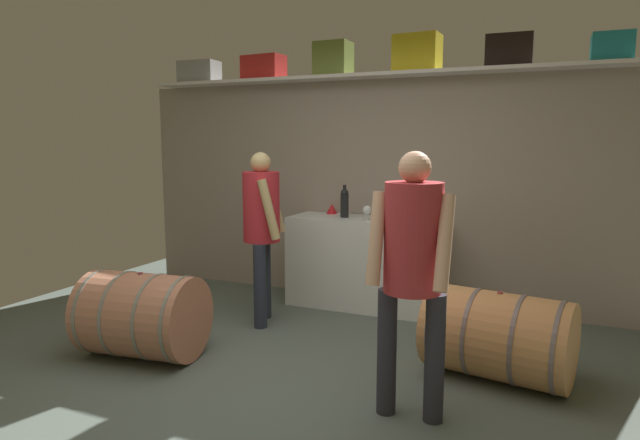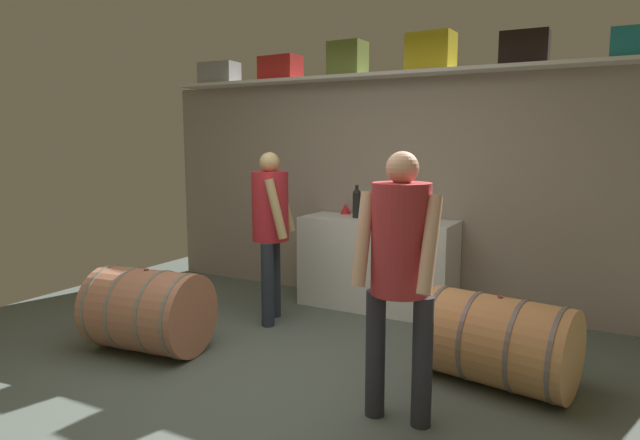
# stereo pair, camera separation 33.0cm
# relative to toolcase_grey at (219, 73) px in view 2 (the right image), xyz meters

# --- Properties ---
(ground_plane) EXTENTS (6.45, 7.87, 0.02)m
(ground_plane) POSITION_rel_toolcase_grey_xyz_m (1.99, -1.60, -2.35)
(ground_plane) COLOR #535D56
(back_wall_panel) EXTENTS (5.25, 0.10, 2.19)m
(back_wall_panel) POSITION_rel_toolcase_grey_xyz_m (1.99, 0.15, -1.24)
(back_wall_panel) COLOR gray
(back_wall_panel) RESTS_ON ground
(high_shelf_board) EXTENTS (4.83, 0.40, 0.03)m
(high_shelf_board) POSITION_rel_toolcase_grey_xyz_m (1.99, 0.00, -0.13)
(high_shelf_board) COLOR silver
(high_shelf_board) RESTS_ON back_wall_panel
(toolcase_grey) EXTENTS (0.44, 0.28, 0.23)m
(toolcase_grey) POSITION_rel_toolcase_grey_xyz_m (0.00, 0.00, 0.00)
(toolcase_grey) COLOR gray
(toolcase_grey) RESTS_ON high_shelf_board
(toolcase_red) EXTENTS (0.44, 0.27, 0.24)m
(toolcase_red) POSITION_rel_toolcase_grey_xyz_m (0.80, 0.00, 0.01)
(toolcase_red) COLOR red
(toolcase_red) RESTS_ON high_shelf_board
(toolcase_olive) EXTENTS (0.35, 0.27, 0.33)m
(toolcase_olive) POSITION_rel_toolcase_grey_xyz_m (1.57, 0.00, 0.05)
(toolcase_olive) COLOR olive
(toolcase_olive) RESTS_ON high_shelf_board
(toolcase_yellow) EXTENTS (0.42, 0.28, 0.33)m
(toolcase_yellow) POSITION_rel_toolcase_grey_xyz_m (2.40, 0.00, 0.05)
(toolcase_yellow) COLOR yellow
(toolcase_yellow) RESTS_ON high_shelf_board
(toolcase_black) EXTENTS (0.39, 0.22, 0.28)m
(toolcase_black) POSITION_rel_toolcase_grey_xyz_m (3.20, 0.00, 0.02)
(toolcase_black) COLOR black
(toolcase_black) RESTS_ON high_shelf_board
(toolcase_teal) EXTENTS (0.31, 0.28, 0.23)m
(toolcase_teal) POSITION_rel_toolcase_grey_xyz_m (3.98, 0.00, -0.00)
(toolcase_teal) COLOR teal
(toolcase_teal) RESTS_ON high_shelf_board
(work_cabinet) EXTENTS (1.47, 0.54, 0.87)m
(work_cabinet) POSITION_rel_toolcase_grey_xyz_m (1.99, -0.18, -1.90)
(work_cabinet) COLOR white
(work_cabinet) RESTS_ON ground
(wine_bottle_green) EXTENTS (0.07, 0.07, 0.30)m
(wine_bottle_green) POSITION_rel_toolcase_grey_xyz_m (2.17, -0.03, -1.33)
(wine_bottle_green) COLOR #264F30
(wine_bottle_green) RESTS_ON work_cabinet
(wine_bottle_dark) EXTENTS (0.08, 0.08, 0.31)m
(wine_bottle_dark) POSITION_rel_toolcase_grey_xyz_m (1.78, -0.21, -1.32)
(wine_bottle_dark) COLOR black
(wine_bottle_dark) RESTS_ON work_cabinet
(wine_glass) EXTENTS (0.08, 0.08, 0.14)m
(wine_glass) POSITION_rel_toolcase_grey_xyz_m (2.05, -0.32, -1.38)
(wine_glass) COLOR white
(wine_glass) RESTS_ON work_cabinet
(red_funnel) EXTENTS (0.11, 0.11, 0.10)m
(red_funnel) POSITION_rel_toolcase_grey_xyz_m (1.56, 0.00, -1.42)
(red_funnel) COLOR red
(red_funnel) RESTS_ON work_cabinet
(wine_barrel_near) EXTENTS (0.91, 0.72, 0.64)m
(wine_barrel_near) POSITION_rel_toolcase_grey_xyz_m (0.87, -2.02, -2.02)
(wine_barrel_near) COLOR #B27255
(wine_barrel_near) RESTS_ON ground
(wine_barrel_far) EXTENTS (1.02, 0.74, 0.61)m
(wine_barrel_far) POSITION_rel_toolcase_grey_xyz_m (3.34, -1.37, -2.04)
(wine_barrel_far) COLOR tan
(wine_barrel_far) RESTS_ON ground
(winemaker_pouring) EXTENTS (0.46, 0.38, 1.54)m
(winemaker_pouring) POSITION_rel_toolcase_grey_xyz_m (2.92, -2.13, -1.39)
(winemaker_pouring) COLOR #2C2C35
(winemaker_pouring) RESTS_ON ground
(visitor_tasting) EXTENTS (0.41, 0.48, 1.50)m
(visitor_tasting) POSITION_rel_toolcase_grey_xyz_m (1.32, -0.99, -1.42)
(visitor_tasting) COLOR #272E3C
(visitor_tasting) RESTS_ON ground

